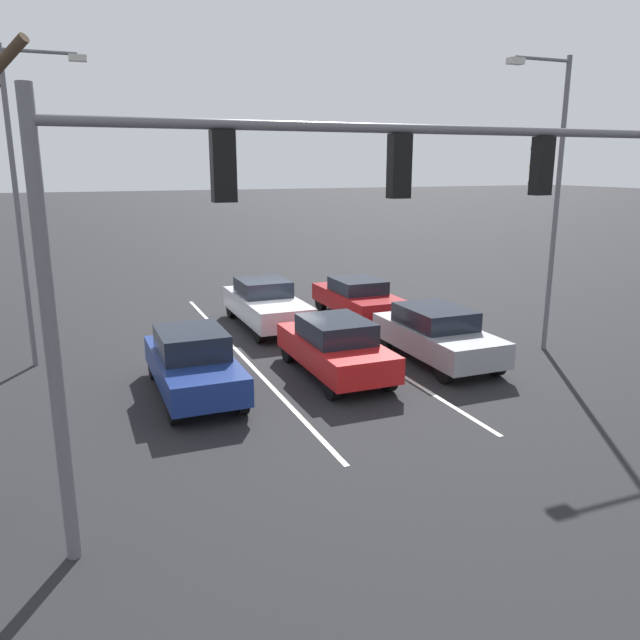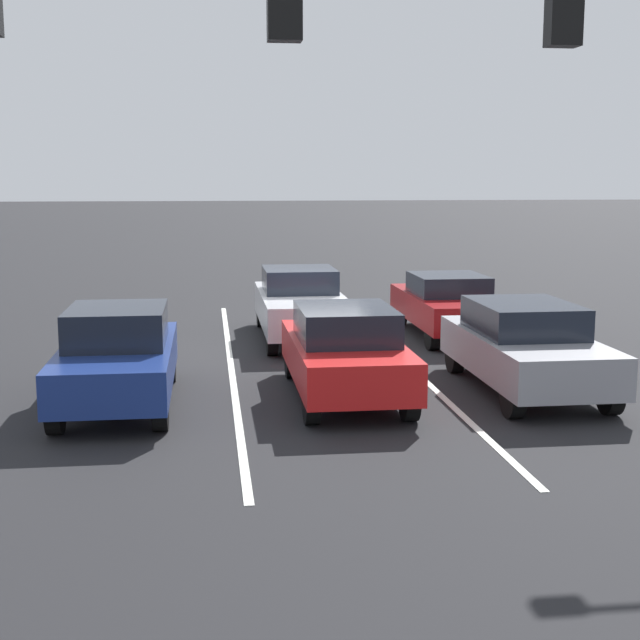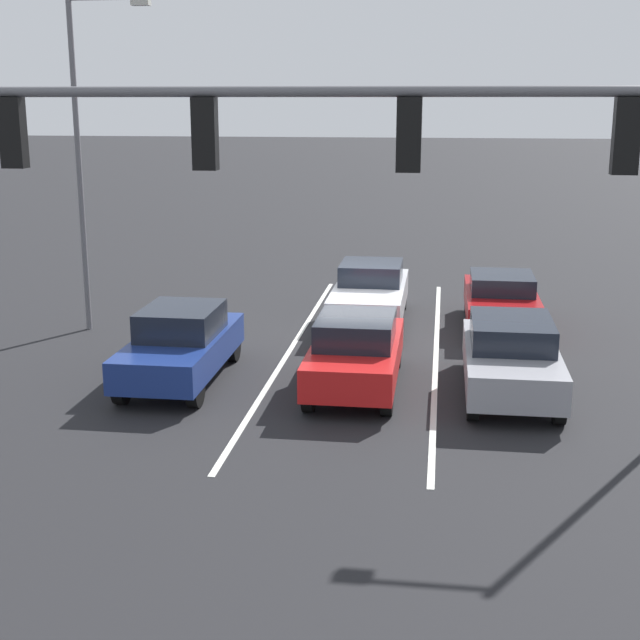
{
  "view_description": "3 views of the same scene",
  "coord_description": "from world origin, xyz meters",
  "px_view_note": "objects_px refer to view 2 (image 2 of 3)",
  "views": [
    {
      "loc": [
        6.13,
        18.84,
        5.4
      ],
      "look_at": [
        1.24,
        6.77,
        2.15
      ],
      "focal_mm": 35.0,
      "sensor_mm": 36.0,
      "label": 1
    },
    {
      "loc": [
        2.14,
        18.88,
        3.66
      ],
      "look_at": [
        0.44,
        5.43,
        1.47
      ],
      "focal_mm": 50.0,
      "sensor_mm": 36.0,
      "label": 2
    },
    {
      "loc": [
        -1.77,
        22.06,
        5.83
      ],
      "look_at": [
        0.4,
        6.31,
        1.88
      ],
      "focal_mm": 50.0,
      "sensor_mm": 36.0,
      "label": 3
    }
  ],
  "objects_px": {
    "car_navy_rightlane_front": "(118,356)",
    "car_silver_midlane_second": "(301,304)",
    "car_gray_leftlane_front": "(525,346)",
    "car_maroon_leftlane_second": "(448,304)",
    "traffic_signal_gantry": "(220,43)",
    "car_red_midlane_front": "(345,351)"
  },
  "relations": [
    {
      "from": "traffic_signal_gantry",
      "to": "car_red_midlane_front",
      "type": "bearing_deg",
      "value": -109.79
    },
    {
      "from": "car_red_midlane_front",
      "to": "traffic_signal_gantry",
      "type": "xyz_separation_m",
      "value": [
        2.08,
        5.79,
        4.09
      ]
    },
    {
      "from": "car_gray_leftlane_front",
      "to": "car_silver_midlane_second",
      "type": "relative_size",
      "value": 0.92
    },
    {
      "from": "car_maroon_leftlane_second",
      "to": "traffic_signal_gantry",
      "type": "relative_size",
      "value": 0.35
    },
    {
      "from": "car_navy_rightlane_front",
      "to": "car_maroon_leftlane_second",
      "type": "distance_m",
      "value": 8.87
    },
    {
      "from": "car_gray_leftlane_front",
      "to": "traffic_signal_gantry",
      "type": "distance_m",
      "value": 8.85
    },
    {
      "from": "car_maroon_leftlane_second",
      "to": "car_navy_rightlane_front",
      "type": "bearing_deg",
      "value": 38.19
    },
    {
      "from": "car_gray_leftlane_front",
      "to": "car_navy_rightlane_front",
      "type": "bearing_deg",
      "value": 0.59
    },
    {
      "from": "car_silver_midlane_second",
      "to": "traffic_signal_gantry",
      "type": "distance_m",
      "value": 12.22
    },
    {
      "from": "car_red_midlane_front",
      "to": "car_silver_midlane_second",
      "type": "distance_m",
      "value": 5.57
    },
    {
      "from": "car_navy_rightlane_front",
      "to": "car_silver_midlane_second",
      "type": "relative_size",
      "value": 0.92
    },
    {
      "from": "car_gray_leftlane_front",
      "to": "car_maroon_leftlane_second",
      "type": "relative_size",
      "value": 0.99
    },
    {
      "from": "car_red_midlane_front",
      "to": "traffic_signal_gantry",
      "type": "height_order",
      "value": "traffic_signal_gantry"
    },
    {
      "from": "car_gray_leftlane_front",
      "to": "car_maroon_leftlane_second",
      "type": "bearing_deg",
      "value": -91.32
    },
    {
      "from": "car_silver_midlane_second",
      "to": "traffic_signal_gantry",
      "type": "bearing_deg",
      "value": 80.41
    },
    {
      "from": "car_navy_rightlane_front",
      "to": "traffic_signal_gantry",
      "type": "xyz_separation_m",
      "value": [
        -1.63,
        5.79,
        4.08
      ]
    },
    {
      "from": "car_navy_rightlane_front",
      "to": "car_red_midlane_front",
      "type": "height_order",
      "value": "car_navy_rightlane_front"
    },
    {
      "from": "car_navy_rightlane_front",
      "to": "car_maroon_leftlane_second",
      "type": "relative_size",
      "value": 0.99
    },
    {
      "from": "car_gray_leftlane_front",
      "to": "car_navy_rightlane_front",
      "type": "relative_size",
      "value": 1.01
    },
    {
      "from": "car_navy_rightlane_front",
      "to": "traffic_signal_gantry",
      "type": "height_order",
      "value": "traffic_signal_gantry"
    },
    {
      "from": "car_gray_leftlane_front",
      "to": "car_silver_midlane_second",
      "type": "height_order",
      "value": "car_silver_midlane_second"
    },
    {
      "from": "car_red_midlane_front",
      "to": "traffic_signal_gantry",
      "type": "bearing_deg",
      "value": 70.21
    }
  ]
}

